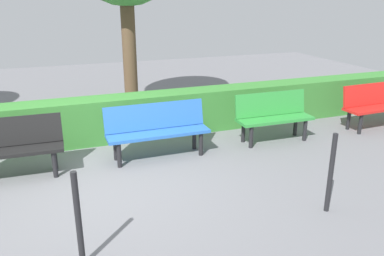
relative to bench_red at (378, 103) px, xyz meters
name	(u,v)px	position (x,y,z in m)	size (l,w,h in m)	color
ground_plane	(103,184)	(5.50, 0.63, -0.48)	(20.53, 20.53, 0.00)	slate
bench_red	(378,103)	(0.00, 0.00, 0.00)	(1.61, 0.52, 0.86)	red
bench_green	(273,115)	(2.36, -0.06, 0.00)	(1.39, 0.49, 0.86)	#2D8C38
bench_blue	(157,128)	(4.50, -0.07, 0.00)	(1.64, 0.47, 0.86)	blue
bench_black	(12,145)	(6.63, -0.06, 0.00)	(1.40, 0.51, 0.86)	black
hedge_row	(142,116)	(4.50, -1.09, -0.09)	(16.53, 0.55, 0.79)	#387F33
railing_post_mid	(331,173)	(3.04, 2.32, 0.02)	(0.06, 0.06, 1.00)	black
railing_post_far	(78,220)	(5.94, 2.32, 0.02)	(0.06, 0.06, 1.00)	black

